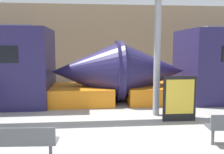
# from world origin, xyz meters

# --- Properties ---
(station_wall) EXTENTS (56.00, 0.20, 5.00)m
(station_wall) POSITION_xyz_m (0.00, 11.51, 2.50)
(station_wall) COLOR #9E8460
(station_wall) RESTS_ON ground_plane
(bench_near) EXTENTS (1.49, 0.53, 0.80)m
(bench_near) POSITION_xyz_m (-1.76, 0.38, 0.49)
(bench_near) COLOR #4C4F54
(bench_near) RESTS_ON ground_plane
(poster_board) EXTENTS (1.07, 0.07, 1.45)m
(poster_board) POSITION_xyz_m (2.49, 2.93, 0.73)
(poster_board) COLOR black
(poster_board) RESTS_ON ground_plane
(support_column_near) EXTENTS (0.22, 0.22, 3.98)m
(support_column_near) POSITION_xyz_m (1.95, 3.68, 1.99)
(support_column_near) COLOR gray
(support_column_near) RESTS_ON ground_plane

